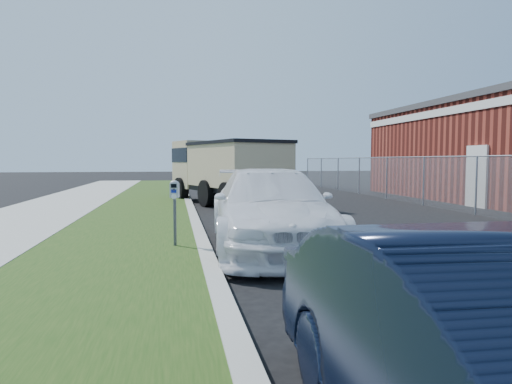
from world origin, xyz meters
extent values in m
plane|color=black|center=(0.00, 0.00, 0.00)|extent=(120.00, 120.00, 0.00)
cube|color=gray|center=(-2.60, 2.00, 0.07)|extent=(0.25, 50.00, 0.15)
cube|color=#1C3B10|center=(-4.20, 2.00, 0.07)|extent=(3.00, 50.00, 0.13)
plane|color=slate|center=(6.00, 7.00, 0.90)|extent=(0.00, 30.00, 30.00)
cylinder|color=gray|center=(6.00, 7.00, 1.80)|extent=(0.04, 30.00, 0.04)
cylinder|color=gray|center=(6.00, 4.00, 0.90)|extent=(0.06, 0.06, 1.80)
cylinder|color=gray|center=(6.00, 7.00, 0.90)|extent=(0.06, 0.06, 1.80)
cylinder|color=gray|center=(6.00, 10.00, 0.90)|extent=(0.06, 0.06, 1.80)
cylinder|color=gray|center=(6.00, 13.00, 0.90)|extent=(0.06, 0.06, 1.80)
cylinder|color=gray|center=(6.00, 16.00, 0.90)|extent=(0.06, 0.06, 1.80)
cylinder|color=gray|center=(6.00, 19.00, 0.90)|extent=(0.06, 0.06, 1.80)
cylinder|color=gray|center=(6.00, 22.00, 0.90)|extent=(0.06, 0.06, 1.80)
cube|color=silver|center=(7.48, 8.00, 3.60)|extent=(0.06, 14.00, 0.30)
cube|color=silver|center=(7.45, 6.00, 1.10)|extent=(0.08, 1.10, 2.20)
cylinder|color=#3F4247|center=(-3.11, -0.20, 0.55)|extent=(0.07, 0.07, 0.87)
cube|color=gray|center=(-3.11, -0.20, 1.13)|extent=(0.18, 0.14, 0.26)
ellipsoid|color=gray|center=(-3.11, -0.20, 1.26)|extent=(0.19, 0.15, 0.10)
cube|color=black|center=(-3.12, -0.26, 1.22)|extent=(0.10, 0.03, 0.07)
cube|color=#0C1A8E|center=(-3.12, -0.25, 1.12)|extent=(0.09, 0.03, 0.06)
cylinder|color=silver|center=(-3.12, -0.25, 1.03)|extent=(0.09, 0.03, 0.10)
cube|color=#3F4247|center=(-3.12, -0.25, 1.15)|extent=(0.04, 0.01, 0.04)
imported|color=white|center=(-1.34, -0.13, 0.75)|extent=(2.49, 5.34, 1.51)
imported|color=black|center=(-1.52, -6.65, 0.65)|extent=(1.38, 3.93, 1.29)
cube|color=black|center=(-1.09, 8.69, 0.70)|extent=(4.07, 6.54, 0.34)
cube|color=tan|center=(-1.83, 10.79, 1.50)|extent=(2.72, 2.40, 1.93)
cube|color=black|center=(-1.83, 10.79, 1.88)|extent=(2.76, 2.43, 0.58)
cube|color=tan|center=(-0.83, 7.96, 1.50)|extent=(3.54, 4.60, 1.55)
cube|color=black|center=(-0.83, 7.96, 2.30)|extent=(3.66, 4.72, 0.12)
cube|color=black|center=(-2.14, 11.65, 0.63)|extent=(2.24, 0.91, 0.29)
cylinder|color=black|center=(-2.85, 10.32, 0.48)|extent=(0.61, 1.01, 0.97)
cylinder|color=black|center=(-0.75, 11.06, 0.48)|extent=(0.61, 1.01, 0.97)
cylinder|color=black|center=(-1.98, 7.86, 0.48)|extent=(0.61, 1.01, 0.97)
cylinder|color=black|center=(0.12, 8.60, 0.48)|extent=(0.61, 1.01, 0.97)
cylinder|color=black|center=(-1.40, 6.22, 0.48)|extent=(0.61, 1.01, 0.97)
cylinder|color=black|center=(0.70, 6.96, 0.48)|extent=(0.61, 1.01, 0.97)
camera|label=1|loc=(-3.11, -8.53, 1.68)|focal=32.00mm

